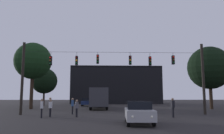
# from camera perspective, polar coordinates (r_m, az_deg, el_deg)

# --- Properties ---
(ground_plane) EXTENTS (168.00, 168.00, 0.00)m
(ground_plane) POSITION_cam_1_polar(r_m,az_deg,el_deg) (32.22, -0.20, -10.92)
(ground_plane) COLOR black
(ground_plane) RESTS_ON ground
(overhead_signal_span) EXTENTS (19.22, 0.44, 7.48)m
(overhead_signal_span) POSITION_cam_1_polar(r_m,az_deg,el_deg) (23.03, 0.49, -1.26)
(overhead_signal_span) COLOR black
(overhead_signal_span) RESTS_ON ground
(city_bus) EXTENTS (2.78, 11.05, 3.00)m
(city_bus) POSITION_cam_1_polar(r_m,az_deg,el_deg) (34.04, -3.45, -7.58)
(city_bus) COLOR #2D2D33
(city_bus) RESTS_ON ground
(car_near_right) EXTENTS (2.08, 4.43, 1.52)m
(car_near_right) POSITION_cam_1_polar(r_m,az_deg,el_deg) (15.64, 6.94, -11.49)
(car_near_right) COLOR #99999E
(car_near_right) RESTS_ON ground
(car_far_left) EXTENTS (1.84, 4.35, 1.52)m
(car_far_left) POSITION_cam_1_polar(r_m,az_deg,el_deg) (42.82, -6.60, -8.97)
(car_far_left) COLOR navy
(car_far_left) RESTS_ON ground
(pedestrian_crossing_left) EXTENTS (0.36, 0.42, 1.57)m
(pedestrian_crossing_left) POSITION_cam_1_polar(r_m,az_deg,el_deg) (20.64, -9.14, -10.26)
(pedestrian_crossing_left) COLOR black
(pedestrian_crossing_left) RESTS_ON ground
(pedestrian_crossing_center) EXTENTS (0.32, 0.41, 1.66)m
(pedestrian_crossing_center) POSITION_cam_1_polar(r_m,az_deg,el_deg) (20.43, -17.75, -9.87)
(pedestrian_crossing_center) COLOR black
(pedestrian_crossing_center) RESTS_ON ground
(pedestrian_crossing_right) EXTENTS (0.27, 0.38, 1.68)m
(pedestrian_crossing_right) POSITION_cam_1_polar(r_m,az_deg,el_deg) (23.77, -10.21, -9.70)
(pedestrian_crossing_right) COLOR black
(pedestrian_crossing_right) RESTS_ON ground
(pedestrian_near_bus) EXTENTS (0.32, 0.41, 1.75)m
(pedestrian_near_bus) POSITION_cam_1_polar(r_m,az_deg,el_deg) (22.99, -15.77, -9.50)
(pedestrian_near_bus) COLOR black
(pedestrian_near_bus) RESTS_ON ground
(pedestrian_trailing) EXTENTS (0.25, 0.37, 1.60)m
(pedestrian_trailing) POSITION_cam_1_polar(r_m,az_deg,el_deg) (21.26, -15.68, -9.94)
(pedestrian_trailing) COLOR black
(pedestrian_trailing) RESTS_ON ground
(pedestrian_far_side) EXTENTS (0.26, 0.37, 1.72)m
(pedestrian_far_side) POSITION_cam_1_polar(r_m,az_deg,el_deg) (20.69, 15.48, -9.81)
(pedestrian_far_side) COLOR black
(pedestrian_far_side) RESTS_ON ground
(corner_building) EXTENTS (22.61, 9.97, 9.36)m
(corner_building) POSITION_cam_1_polar(r_m,az_deg,el_deg) (58.56, 0.95, -4.83)
(corner_building) COLOR black
(corner_building) RESTS_ON ground
(tree_left_silhouette) EXTENTS (5.09, 5.09, 7.47)m
(tree_left_silhouette) POSITION_cam_1_polar(r_m,az_deg,el_deg) (46.15, -17.12, -3.47)
(tree_left_silhouette) COLOR black
(tree_left_silhouette) RESTS_ON ground
(tree_behind_building) EXTENTS (5.57, 5.57, 10.00)m
(tree_behind_building) POSITION_cam_1_polar(r_m,az_deg,el_deg) (35.59, -19.80, 1.45)
(tree_behind_building) COLOR #2D2116
(tree_behind_building) RESTS_ON ground
(tree_right_far) EXTENTS (6.39, 6.39, 9.30)m
(tree_right_far) POSITION_cam_1_polar(r_m,az_deg,el_deg) (36.06, 23.91, -0.20)
(tree_right_far) COLOR #2D2116
(tree_right_far) RESTS_ON ground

